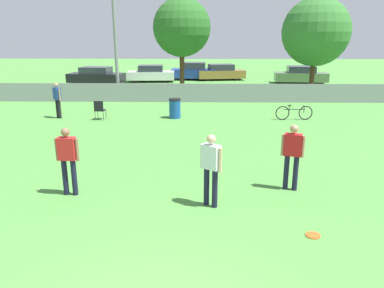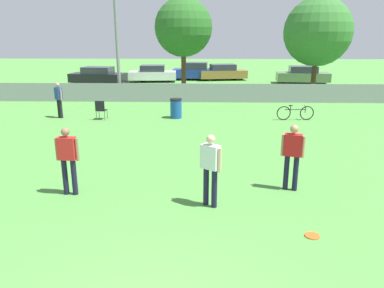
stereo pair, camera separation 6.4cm
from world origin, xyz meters
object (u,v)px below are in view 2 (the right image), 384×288
(folding_chair_sideline, at_px, (101,109))
(bicycle_sideline, at_px, (295,113))
(player_receiver_white, at_px, (210,165))
(parked_car_dark, at_px, (98,76))
(spectator_in_blue, at_px, (59,98))
(parked_car_white, at_px, (153,74))
(frisbee_disc, at_px, (312,236))
(light_pole, at_px, (115,8))
(tree_far_right, at_px, (318,32))
(player_defender_red, at_px, (68,156))
(parked_car_blue, at_px, (196,71))
(trash_bin, at_px, (176,108))
(parked_car_tan, at_px, (223,72))
(tree_near_pole, at_px, (183,28))
(player_thrower_red, at_px, (292,153))
(parked_car_olive, at_px, (303,75))

(folding_chair_sideline, xyz_separation_m, bicycle_sideline, (9.08, 0.20, -0.18))
(player_receiver_white, distance_m, parked_car_dark, 23.88)
(folding_chair_sideline, height_order, bicycle_sideline, folding_chair_sideline)
(spectator_in_blue, relative_size, parked_car_white, 0.42)
(frisbee_disc, height_order, bicycle_sideline, bicycle_sideline)
(light_pole, xyz_separation_m, tree_far_right, (12.35, 2.24, -1.32))
(folding_chair_sideline, relative_size, bicycle_sideline, 0.52)
(player_defender_red, bearing_deg, player_receiver_white, -5.72)
(folding_chair_sideline, bearing_deg, parked_car_blue, -100.75)
(spectator_in_blue, bearing_deg, player_receiver_white, 168.86)
(player_receiver_white, relative_size, trash_bin, 1.83)
(folding_chair_sideline, xyz_separation_m, parked_car_tan, (6.48, 16.40, 0.14))
(tree_near_pole, distance_m, player_receiver_white, 17.92)
(tree_far_right, distance_m, player_thrower_red, 17.01)
(parked_car_tan, bearing_deg, player_receiver_white, -102.67)
(trash_bin, distance_m, parked_car_tan, 16.20)
(light_pole, relative_size, folding_chair_sideline, 10.04)
(tree_far_right, xyz_separation_m, parked_car_olive, (0.89, 6.20, -3.34))
(parked_car_tan, bearing_deg, folding_chair_sideline, -120.80)
(tree_near_pole, relative_size, frisbee_disc, 21.25)
(player_defender_red, bearing_deg, player_thrower_red, 8.07)
(parked_car_blue, relative_size, parked_car_olive, 0.93)
(player_thrower_red, xyz_separation_m, player_defender_red, (-5.53, -0.45, 0.00))
(player_thrower_red, relative_size, parked_car_dark, 0.37)
(parked_car_dark, bearing_deg, parked_car_blue, 29.92)
(light_pole, height_order, frisbee_disc, light_pole)
(tree_far_right, height_order, folding_chair_sideline, tree_far_right)
(tree_near_pole, relative_size, bicycle_sideline, 3.56)
(player_thrower_red, distance_m, parked_car_tan, 24.49)
(frisbee_disc, bearing_deg, parked_car_dark, 114.32)
(player_receiver_white, height_order, player_defender_red, same)
(tree_far_right, height_order, parked_car_dark, tree_far_right)
(trash_bin, bearing_deg, light_pole, 126.37)
(player_thrower_red, xyz_separation_m, parked_car_olive, (5.89, 22.18, -0.32))
(bicycle_sideline, height_order, trash_bin, trash_bin)
(frisbee_disc, bearing_deg, tree_near_pole, 100.51)
(player_thrower_red, relative_size, player_receiver_white, 1.00)
(tree_near_pole, xyz_separation_m, parked_car_olive, (9.46, 5.63, -3.62))
(bicycle_sideline, bearing_deg, folding_chair_sideline, 178.38)
(player_defender_red, xyz_separation_m, frisbee_disc, (5.46, -1.88, -0.98))
(parked_car_white, relative_size, parked_car_olive, 0.93)
(player_defender_red, height_order, bicycle_sideline, player_defender_red)
(spectator_in_blue, relative_size, parked_car_blue, 0.42)
(parked_car_dark, relative_size, parked_car_tan, 1.06)
(bicycle_sideline, relative_size, trash_bin, 1.86)
(player_defender_red, relative_size, parked_car_blue, 0.43)
(tree_near_pole, height_order, parked_car_olive, tree_near_pole)
(player_defender_red, relative_size, parked_car_white, 0.43)
(player_receiver_white, relative_size, parked_car_tan, 0.40)
(light_pole, xyz_separation_m, spectator_in_blue, (-1.74, -5.30, -4.36))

